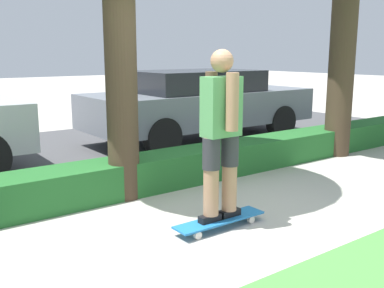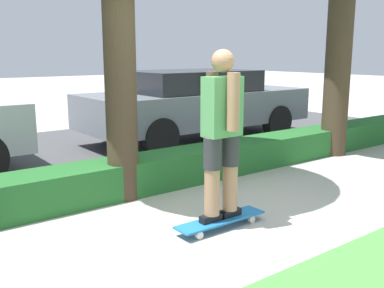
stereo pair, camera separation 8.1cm
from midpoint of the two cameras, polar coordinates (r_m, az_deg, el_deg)
name	(u,v)px [view 2 (the right image)]	position (r m, az deg, el deg)	size (l,w,h in m)	color
ground_plane	(231,225)	(4.73, 4.54, -10.20)	(60.00, 60.00, 0.00)	#ADA89E
street_asphalt	(71,154)	(8.21, -15.42, -1.17)	(16.07, 5.00, 0.01)	#474749
hedge_row	(149,172)	(5.88, -5.90, -3.61)	(16.07, 0.60, 0.44)	#236028
skateboard	(221,220)	(4.62, 3.16, -9.64)	(1.03, 0.24, 0.10)	#1E6BAD
skater_person	(222,131)	(4.38, 3.29, 1.62)	(0.50, 0.43, 1.68)	black
parked_car_middle	(196,103)	(9.10, 0.26, 5.29)	(4.73, 1.91, 1.40)	slate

